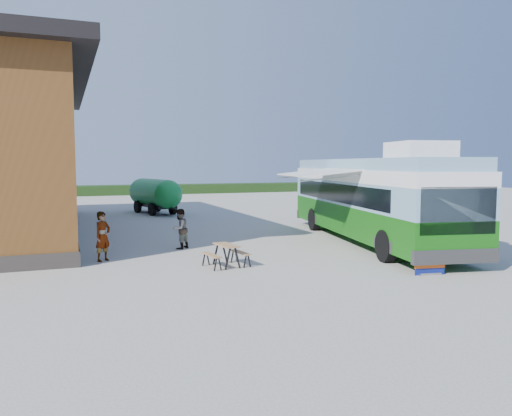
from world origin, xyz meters
name	(u,v)px	position (x,y,z in m)	size (l,w,h in m)	color
ground	(268,254)	(0.00, 0.00, 0.00)	(100.00, 100.00, 0.00)	#BCB7AD
hedge	(205,188)	(8.00, 38.00, 0.50)	(40.00, 3.00, 1.00)	#264419
bus	(370,196)	(5.13, 1.16, 1.92)	(5.16, 13.38, 4.02)	#1B7213
awning	(327,173)	(3.11, 1.29, 2.93)	(3.60, 4.97, 0.54)	white
banner	(431,245)	(3.17, -4.89, 0.91)	(0.95, 0.30, 2.22)	navy
picnic_table	(226,250)	(-2.09, -1.57, 0.53)	(1.39, 1.27, 0.71)	tan
person_a	(103,236)	(-5.70, 0.77, 0.84)	(0.62, 0.40, 1.69)	#999999
person_b	(180,229)	(-2.73, 2.28, 0.78)	(0.75, 0.59, 1.55)	#999999
slurry_tanker	(155,194)	(-1.30, 16.42, 1.31)	(2.80, 6.05, 2.28)	#1A923A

